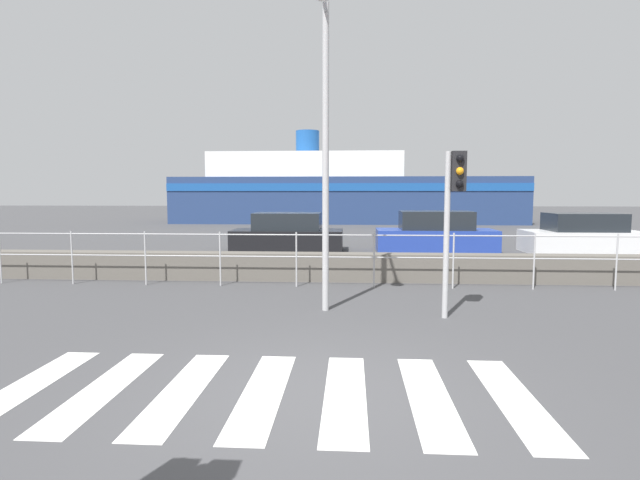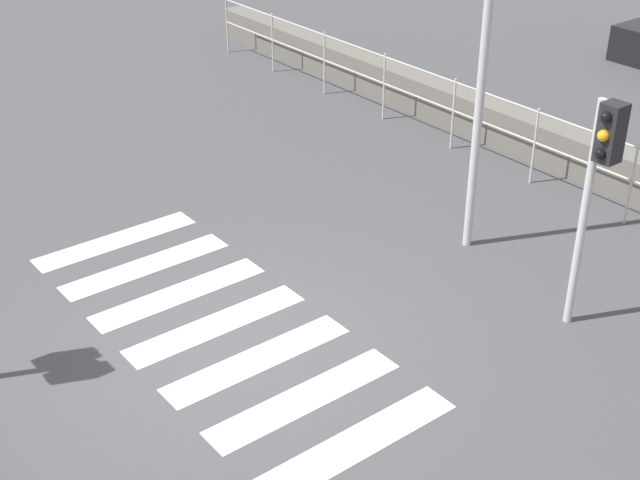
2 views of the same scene
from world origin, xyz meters
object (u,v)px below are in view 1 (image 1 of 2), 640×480
Objects in this scene: streetlamp at (325,119)px; parked_car_black at (288,234)px; ferry_boat at (339,193)px; parked_car_white at (583,236)px; parked_car_blue at (435,234)px; traffic_light_far at (454,197)px.

parked_car_black is at bearing 101.14° from streetlamp.
ferry_boat is 6.07× the size of parked_car_white.
parked_car_blue is at bearing -0.00° from parked_car_black.
parked_car_white reaches higher than parked_car_black.
ferry_boat reaches higher than streetlamp.
parked_car_blue reaches higher than parked_car_white.
parked_car_blue is 5.36m from parked_car_white.
streetlamp is (-2.23, 0.23, 1.36)m from traffic_light_far.
parked_car_white is (5.36, 0.00, -0.03)m from parked_car_blue.
parked_car_white is (9.50, -20.04, -1.58)m from ferry_boat.
streetlamp is 1.33× the size of parked_car_black.
parked_car_white is (6.76, 10.11, -1.50)m from traffic_light_far.
parked_car_white is (8.98, 9.89, -2.86)m from streetlamp.
traffic_light_far is at bearing -67.57° from parked_car_black.
streetlamp is 1.33× the size of parked_car_white.
ferry_boat reaches higher than parked_car_black.
traffic_light_far is 12.26m from parked_car_white.
traffic_light_far is 0.11× the size of ferry_boat.
parked_car_black is at bearing 180.00° from parked_car_white.
ferry_boat is at bearing 90.98° from streetlamp.
streetlamp is at bearing -78.86° from parked_car_black.
parked_car_white is (10.93, -0.00, 0.01)m from parked_car_black.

